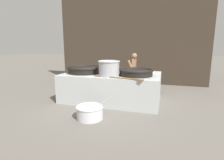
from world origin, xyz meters
name	(u,v)px	position (x,y,z in m)	size (l,w,h in m)	color
ground_plane	(112,99)	(0.00, 0.00, 0.00)	(60.00, 60.00, 0.00)	#666059
back_wall	(130,38)	(0.00, 3.01, 2.14)	(7.10, 0.24, 4.29)	#382D23
hearth_platform	(112,87)	(0.00, 0.00, 0.45)	(3.09, 1.87, 0.89)	#B2B7B7
giant_wok_near	(85,69)	(-0.89, -0.18, 1.01)	(1.13, 1.13, 0.22)	black
giant_wok_far	(136,72)	(0.82, -0.21, 1.00)	(1.04, 1.04, 0.21)	black
stock_pot	(109,68)	(0.06, -0.52, 1.13)	(0.66, 0.66, 0.46)	#9E9EA3
stirring_paddle	(119,78)	(0.46, -0.85, 0.91)	(1.50, 0.34, 0.04)	brown
cook	(134,71)	(0.51, 1.26, 0.82)	(0.37, 0.57, 1.51)	brown
prep_bowl_vegetables	(90,112)	(-0.07, -1.68, 0.18)	(0.88, 0.68, 0.59)	silver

